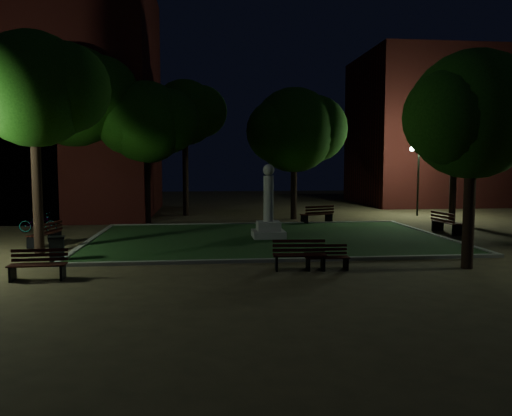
{
  "coord_description": "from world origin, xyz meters",
  "views": [
    {
      "loc": [
        -2.85,
        -19.5,
        3.32
      ],
      "look_at": [
        -0.65,
        1.0,
        1.47
      ],
      "focal_mm": 35.0,
      "sensor_mm": 36.0,
      "label": 1
    }
  ],
  "objects_px": {
    "bench_left_side": "(46,235)",
    "trash_bin": "(57,249)",
    "bench_near_right": "(327,258)",
    "bench_far_side": "(317,215)",
    "bicycle": "(38,223)",
    "bench_right_side": "(447,223)",
    "bench_near_left": "(299,256)",
    "bench_west_near": "(38,266)",
    "monument": "(268,217)"
  },
  "relations": [
    {
      "from": "bench_left_side",
      "to": "trash_bin",
      "type": "height_order",
      "value": "bench_left_side"
    },
    {
      "from": "bench_near_right",
      "to": "bench_far_side",
      "type": "relative_size",
      "value": 0.71
    },
    {
      "from": "trash_bin",
      "to": "bicycle",
      "type": "xyz_separation_m",
      "value": [
        -3.02,
        7.67,
        0.03
      ]
    },
    {
      "from": "bench_left_side",
      "to": "trash_bin",
      "type": "relative_size",
      "value": 2.09
    },
    {
      "from": "bench_left_side",
      "to": "bench_right_side",
      "type": "height_order",
      "value": "bench_right_side"
    },
    {
      "from": "trash_bin",
      "to": "bicycle",
      "type": "relative_size",
      "value": 0.49
    },
    {
      "from": "bench_near_left",
      "to": "bench_near_right",
      "type": "distance_m",
      "value": 0.86
    },
    {
      "from": "bench_west_near",
      "to": "bench_far_side",
      "type": "relative_size",
      "value": 0.81
    },
    {
      "from": "bench_west_near",
      "to": "bench_left_side",
      "type": "relative_size",
      "value": 0.87
    },
    {
      "from": "bench_near_left",
      "to": "bench_right_side",
      "type": "xyz_separation_m",
      "value": [
        8.52,
        7.24,
        0.04
      ]
    },
    {
      "from": "bench_far_side",
      "to": "monument",
      "type": "bearing_deg",
      "value": 36.19
    },
    {
      "from": "monument",
      "to": "trash_bin",
      "type": "bearing_deg",
      "value": -150.6
    },
    {
      "from": "bench_far_side",
      "to": "bench_west_near",
      "type": "bearing_deg",
      "value": 27.11
    },
    {
      "from": "bench_near_right",
      "to": "bench_right_side",
      "type": "height_order",
      "value": "bench_right_side"
    },
    {
      "from": "monument",
      "to": "bench_near_left",
      "type": "distance_m",
      "value": 6.35
    },
    {
      "from": "bench_west_near",
      "to": "trash_bin",
      "type": "xyz_separation_m",
      "value": [
        -0.19,
        2.53,
        0.04
      ]
    },
    {
      "from": "bench_near_left",
      "to": "bench_far_side",
      "type": "xyz_separation_m",
      "value": [
        3.27,
        11.6,
        0.04
      ]
    },
    {
      "from": "monument",
      "to": "bench_west_near",
      "type": "relative_size",
      "value": 2.02
    },
    {
      "from": "bench_right_side",
      "to": "trash_bin",
      "type": "bearing_deg",
      "value": 100.12
    },
    {
      "from": "bench_west_near",
      "to": "bench_right_side",
      "type": "distance_m",
      "value": 17.99
    },
    {
      "from": "bench_near_right",
      "to": "bench_west_near",
      "type": "xyz_separation_m",
      "value": [
        -8.55,
        -0.5,
        0.05
      ]
    },
    {
      "from": "bench_near_left",
      "to": "monument",
      "type": "bearing_deg",
      "value": 96.04
    },
    {
      "from": "bench_west_near",
      "to": "monument",
      "type": "bearing_deg",
      "value": 40.19
    },
    {
      "from": "bench_near_right",
      "to": "bench_right_side",
      "type": "bearing_deg",
      "value": 44.01
    },
    {
      "from": "bench_far_side",
      "to": "bicycle",
      "type": "xyz_separation_m",
      "value": [
        -14.17,
        -1.96,
        -0.0
      ]
    },
    {
      "from": "bench_left_side",
      "to": "bicycle",
      "type": "height_order",
      "value": "bench_left_side"
    },
    {
      "from": "bench_near_left",
      "to": "bench_west_near",
      "type": "relative_size",
      "value": 1.08
    },
    {
      "from": "bench_near_left",
      "to": "bicycle",
      "type": "height_order",
      "value": "bicycle"
    },
    {
      "from": "bench_right_side",
      "to": "trash_bin",
      "type": "relative_size",
      "value": 2.18
    },
    {
      "from": "bench_near_right",
      "to": "bench_west_near",
      "type": "bearing_deg",
      "value": -176.27
    },
    {
      "from": "bench_left_side",
      "to": "bench_west_near",
      "type": "bearing_deg",
      "value": 28.48
    },
    {
      "from": "bench_right_side",
      "to": "bicycle",
      "type": "distance_m",
      "value": 19.56
    },
    {
      "from": "bench_near_right",
      "to": "trash_bin",
      "type": "height_order",
      "value": "trash_bin"
    },
    {
      "from": "monument",
      "to": "bench_near_left",
      "type": "bearing_deg",
      "value": -88.68
    },
    {
      "from": "bench_left_side",
      "to": "trash_bin",
      "type": "distance_m",
      "value": 3.86
    },
    {
      "from": "trash_bin",
      "to": "bench_far_side",
      "type": "bearing_deg",
      "value": 40.81
    },
    {
      "from": "bench_far_side",
      "to": "bench_right_side",
      "type": "bearing_deg",
      "value": 119.4
    },
    {
      "from": "monument",
      "to": "bench_near_right",
      "type": "distance_m",
      "value": 6.49
    },
    {
      "from": "bench_west_near",
      "to": "bench_right_side",
      "type": "height_order",
      "value": "bench_right_side"
    },
    {
      "from": "bench_left_side",
      "to": "bicycle",
      "type": "bearing_deg",
      "value": -144.94
    },
    {
      "from": "bench_near_left",
      "to": "bench_near_right",
      "type": "bearing_deg",
      "value": 0.84
    },
    {
      "from": "bench_near_right",
      "to": "bench_far_side",
      "type": "distance_m",
      "value": 11.91
    },
    {
      "from": "bench_west_near",
      "to": "bench_far_side",
      "type": "xyz_separation_m",
      "value": [
        10.97,
        12.16,
        0.07
      ]
    },
    {
      "from": "bench_near_left",
      "to": "bench_far_side",
      "type": "height_order",
      "value": "bench_far_side"
    },
    {
      "from": "bicycle",
      "to": "bench_west_near",
      "type": "bearing_deg",
      "value": -163.93
    },
    {
      "from": "bench_right_side",
      "to": "bench_far_side",
      "type": "xyz_separation_m",
      "value": [
        -5.24,
        4.36,
        0.0
      ]
    },
    {
      "from": "bench_near_right",
      "to": "bench_right_side",
      "type": "distance_m",
      "value": 10.58
    },
    {
      "from": "bench_right_side",
      "to": "bicycle",
      "type": "relative_size",
      "value": 1.06
    },
    {
      "from": "monument",
      "to": "trash_bin",
      "type": "distance_m",
      "value": 8.9
    },
    {
      "from": "bench_west_near",
      "to": "trash_bin",
      "type": "distance_m",
      "value": 2.53
    }
  ]
}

